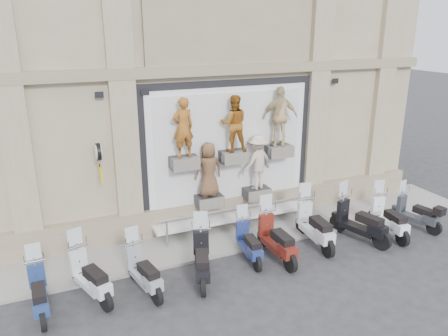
{
  "coord_description": "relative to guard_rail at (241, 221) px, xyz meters",
  "views": [
    {
      "loc": [
        -5.18,
        -8.77,
        6.06
      ],
      "look_at": [
        -0.61,
        1.9,
        2.25
      ],
      "focal_mm": 35.0,
      "sensor_mm": 36.0,
      "label": 1
    }
  ],
  "objects": [
    {
      "name": "scooter_j",
      "position": [
        5.23,
        -1.68,
        0.24
      ],
      "size": [
        0.86,
        1.8,
        1.41
      ],
      "primitive_type": null,
      "rotation": [
        0.0,
        0.0,
        0.21
      ],
      "color": "#2B2E35",
      "rests_on": "ground"
    },
    {
      "name": "scooter_c",
      "position": [
        -3.37,
        -1.73,
        0.26
      ],
      "size": [
        0.87,
        1.86,
        1.45
      ],
      "primitive_type": null,
      "rotation": [
        0.0,
        0.0,
        0.2
      ],
      "color": "gray",
      "rests_on": "ground"
    },
    {
      "name": "ground",
      "position": [
        0.0,
        -2.0,
        -0.47
      ],
      "size": [
        90.0,
        90.0,
        0.0
      ],
      "primitive_type": "plane",
      "color": "#2A2A2D",
      "rests_on": "ground"
    },
    {
      "name": "scooter_i",
      "position": [
        4.05,
        -1.75,
        0.31
      ],
      "size": [
        0.8,
        1.97,
        1.56
      ],
      "primitive_type": null,
      "rotation": [
        0.0,
        0.0,
        -0.13
      ],
      "color": "white",
      "rests_on": "ground"
    },
    {
      "name": "sidewalk",
      "position": [
        0.0,
        0.1,
        -0.43
      ],
      "size": [
        16.0,
        2.2,
        0.08
      ],
      "primitive_type": "cube",
      "color": "#9A9791",
      "rests_on": "ground"
    },
    {
      "name": "building",
      "position": [
        0.0,
        5.0,
        5.54
      ],
      "size": [
        14.0,
        8.6,
        12.0
      ],
      "primitive_type": null,
      "color": "tan",
      "rests_on": "ground"
    },
    {
      "name": "clock_sign_bracket",
      "position": [
        -3.9,
        0.47,
        2.34
      ],
      "size": [
        0.1,
        0.8,
        1.02
      ],
      "color": "black",
      "rests_on": "ground"
    },
    {
      "name": "scooter_g",
      "position": [
        1.68,
        -1.37,
        0.37
      ],
      "size": [
        0.77,
        2.1,
        1.67
      ],
      "primitive_type": null,
      "rotation": [
        0.0,
        0.0,
        -0.08
      ],
      "color": "silver",
      "rests_on": "ground"
    },
    {
      "name": "scooter_f",
      "position": [
        0.28,
        -1.63,
        0.35
      ],
      "size": [
        0.59,
        2.01,
        1.63
      ],
      "primitive_type": null,
      "rotation": [
        0.0,
        0.0,
        -0.0
      ],
      "color": "#5F1910",
      "rests_on": "ground"
    },
    {
      "name": "scooter_a",
      "position": [
        -5.67,
        -1.66,
        0.25
      ],
      "size": [
        0.59,
        1.78,
        1.43
      ],
      "primitive_type": null,
      "rotation": [
        0.0,
        0.0,
        0.04
      ],
      "color": "navy",
      "rests_on": "ground"
    },
    {
      "name": "scooter_e",
      "position": [
        -0.43,
        -1.38,
        0.23
      ],
      "size": [
        0.66,
        1.75,
        1.38
      ],
      "primitive_type": null,
      "rotation": [
        0.0,
        0.0,
        -0.1
      ],
      "color": "navy",
      "rests_on": "ground"
    },
    {
      "name": "guard_rail",
      "position": [
        0.0,
        0.0,
        0.0
      ],
      "size": [
        5.06,
        0.1,
        0.93
      ],
      "primitive_type": null,
      "color": "#9EA0A5",
      "rests_on": "ground"
    },
    {
      "name": "scooter_h",
      "position": [
        3.05,
        -1.66,
        0.37
      ],
      "size": [
        1.14,
        2.13,
        1.66
      ],
      "primitive_type": null,
      "rotation": [
        0.0,
        0.0,
        0.28
      ],
      "color": "black",
      "rests_on": "ground"
    },
    {
      "name": "scooter_b",
      "position": [
        -4.57,
        -1.5,
        0.31
      ],
      "size": [
        1.15,
        1.97,
        1.54
      ],
      "primitive_type": null,
      "rotation": [
        0.0,
        0.0,
        0.34
      ],
      "color": "silver",
      "rests_on": "ground"
    },
    {
      "name": "scooter_d",
      "position": [
        -1.93,
        -1.8,
        0.32
      ],
      "size": [
        1.14,
        2.01,
        1.57
      ],
      "primitive_type": null,
      "rotation": [
        0.0,
        0.0,
        -0.32
      ],
      "color": "black",
      "rests_on": "ground"
    },
    {
      "name": "shop_vitrine",
      "position": [
        0.12,
        0.74,
        1.96
      ],
      "size": [
        5.6,
        0.91,
        4.3
      ],
      "color": "black",
      "rests_on": "ground"
    }
  ]
}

